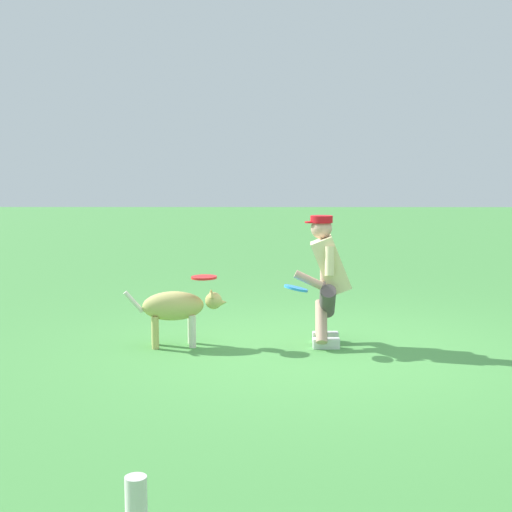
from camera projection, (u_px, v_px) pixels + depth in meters
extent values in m
plane|color=#499244|center=(322.00, 350.00, 6.71)|extent=(60.00, 60.00, 0.00)
cube|color=silver|center=(325.00, 337.00, 7.06)|extent=(0.26, 0.10, 0.10)
cylinder|color=tan|center=(321.00, 318.00, 7.04)|extent=(0.13, 0.31, 0.37)
cylinder|color=#514648|center=(327.00, 297.00, 6.99)|extent=(0.17, 0.41, 0.37)
cube|color=silver|center=(326.00, 343.00, 6.78)|extent=(0.26, 0.10, 0.10)
cylinder|color=tan|center=(321.00, 324.00, 6.76)|extent=(0.13, 0.31, 0.37)
cylinder|color=#514648|center=(328.00, 301.00, 6.76)|extent=(0.17, 0.41, 0.37)
cube|color=beige|center=(331.00, 265.00, 6.83)|extent=(0.43, 0.36, 0.58)
cylinder|color=beige|center=(328.00, 256.00, 7.02)|extent=(0.10, 0.14, 0.29)
cylinder|color=beige|center=(330.00, 261.00, 6.63)|extent=(0.10, 0.14, 0.29)
cylinder|color=tan|center=(309.00, 280.00, 6.64)|extent=(0.29, 0.10, 0.19)
cylinder|color=tan|center=(324.00, 272.00, 7.06)|extent=(0.09, 0.15, 0.27)
sphere|color=tan|center=(321.00, 228.00, 6.80)|extent=(0.21, 0.21, 0.21)
cylinder|color=red|center=(321.00, 219.00, 6.79)|extent=(0.22, 0.22, 0.07)
cylinder|color=red|center=(311.00, 222.00, 6.80)|extent=(0.12, 0.12, 0.02)
ellipsoid|color=tan|center=(173.00, 306.00, 6.83)|extent=(0.64, 0.39, 0.29)
ellipsoid|color=silver|center=(190.00, 308.00, 6.86)|extent=(0.14, 0.20, 0.17)
sphere|color=tan|center=(214.00, 301.00, 6.89)|extent=(0.17, 0.17, 0.17)
cone|color=tan|center=(223.00, 302.00, 6.91)|extent=(0.10, 0.10, 0.09)
cone|color=tan|center=(212.00, 294.00, 6.83)|extent=(0.06, 0.06, 0.07)
cone|color=tan|center=(211.00, 292.00, 6.94)|extent=(0.06, 0.06, 0.07)
cylinder|color=silver|center=(192.00, 332.00, 6.81)|extent=(0.08, 0.08, 0.32)
cylinder|color=silver|center=(191.00, 328.00, 6.98)|extent=(0.08, 0.08, 0.32)
cylinder|color=tan|center=(155.00, 333.00, 6.75)|extent=(0.08, 0.08, 0.32)
cylinder|color=tan|center=(155.00, 329.00, 6.92)|extent=(0.08, 0.08, 0.32)
cylinder|color=silver|center=(134.00, 302.00, 6.76)|extent=(0.21, 0.08, 0.23)
cylinder|color=red|center=(204.00, 277.00, 6.84)|extent=(0.36, 0.36, 0.03)
cylinder|color=#3095EE|center=(296.00, 288.00, 6.64)|extent=(0.31, 0.31, 0.09)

